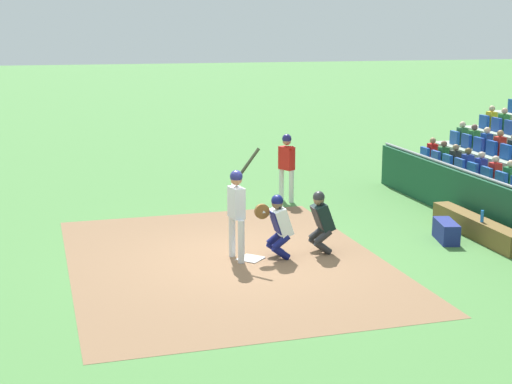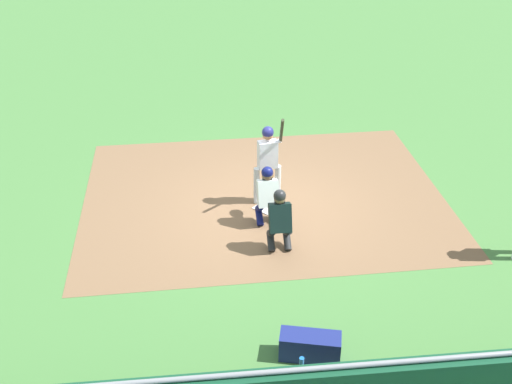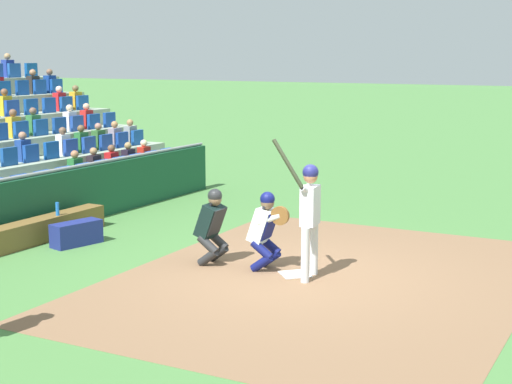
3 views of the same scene
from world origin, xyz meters
name	(u,v)px [view 1 (image 1 of 3)]	position (x,y,z in m)	size (l,w,h in m)	color
ground_plane	(251,259)	(0.00, 0.00, 0.00)	(160.00, 160.00, 0.00)	#497D3E
infield_dirt_patch	(226,261)	(0.00, 0.50, 0.00)	(7.93, 6.00, 0.01)	brown
home_plate_marker	(251,258)	(0.00, 0.00, 0.02)	(0.44, 0.44, 0.02)	white
batter_at_plate	(237,204)	(0.06, 0.26, 1.12)	(0.62, 0.68, 2.19)	silver
catcher_crouching	(278,222)	(-0.04, -0.55, 0.73)	(0.48, 0.73, 1.31)	#0F1656
home_plate_umpire	(321,219)	(0.07, -1.49, 0.71)	(0.46, 0.46, 1.30)	#252729
dugout_wall	(506,213)	(0.00, -5.71, 0.58)	(12.27, 0.24, 1.21)	#164A2F
dugout_bench	(476,227)	(0.26, -5.16, 0.22)	(3.16, 0.40, 0.44)	brown
water_bottle_on_bench	(482,216)	(-0.10, -5.06, 0.57)	(0.07, 0.07, 0.25)	blue
equipment_duffel_bag	(446,231)	(0.16, -4.37, 0.22)	(0.94, 0.36, 0.44)	navy
on_deck_batter	(287,161)	(4.67, -2.21, 1.09)	(0.54, 0.38, 1.78)	silver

